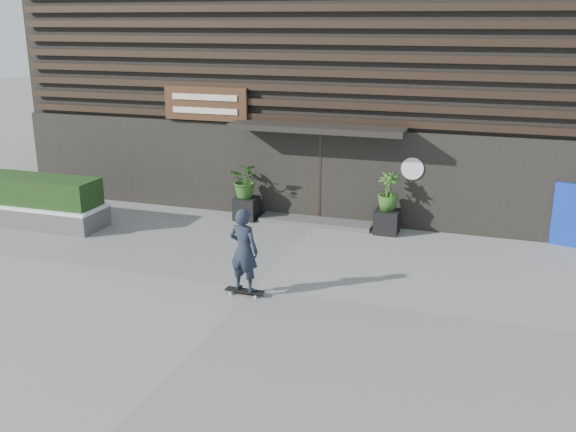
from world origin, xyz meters
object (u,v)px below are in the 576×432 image
(planter_pot_right, at_px, (387,222))
(raised_bed, at_px, (41,215))
(planter_pot_left, at_px, (247,208))
(skateboarder, at_px, (244,251))

(planter_pot_right, height_order, raised_bed, planter_pot_right)
(planter_pot_left, distance_m, planter_pot_right, 3.80)
(planter_pot_left, bearing_deg, planter_pot_right, 0.00)
(planter_pot_right, bearing_deg, skateboarder, -112.25)
(planter_pot_right, relative_size, skateboarder, 0.34)
(planter_pot_right, distance_m, skateboarder, 5.14)
(raised_bed, height_order, skateboarder, skateboarder)
(skateboarder, bearing_deg, raised_bed, 159.48)
(planter_pot_left, xyz_separation_m, raised_bed, (-4.95, -2.17, -0.05))
(planter_pot_left, height_order, planter_pot_right, same)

